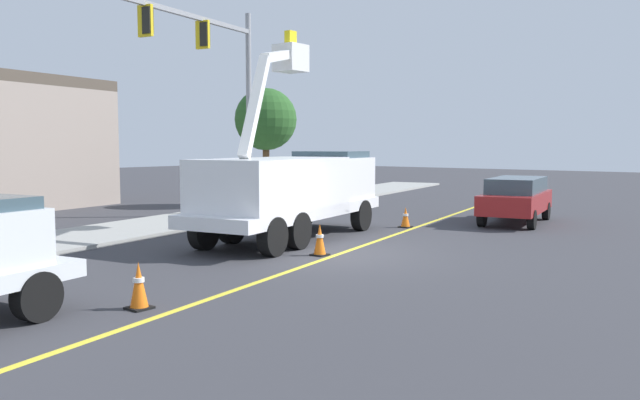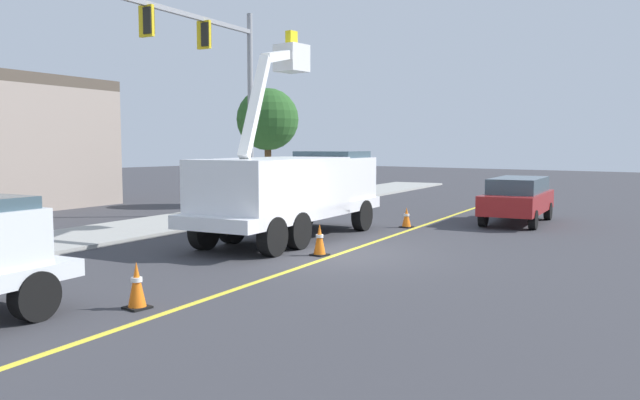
{
  "view_description": "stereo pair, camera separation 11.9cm",
  "coord_description": "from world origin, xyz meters",
  "px_view_note": "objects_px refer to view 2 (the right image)",
  "views": [
    {
      "loc": [
        -13.35,
        -9.86,
        2.91
      ],
      "look_at": [
        0.3,
        0.79,
        1.4
      ],
      "focal_mm": 35.61,
      "sensor_mm": 36.0,
      "label": 1
    },
    {
      "loc": [
        -13.27,
        -9.95,
        2.91
      ],
      "look_at": [
        0.3,
        0.79,
        1.4
      ],
      "focal_mm": 35.61,
      "sensor_mm": 36.0,
      "label": 2
    }
  ],
  "objects_px": {
    "utility_bucket_truck": "(293,187)",
    "passing_minivan": "(518,197)",
    "traffic_cone_mid_rear": "(320,240)",
    "traffic_signal_mast": "(218,71)",
    "traffic_cone_mid_front": "(137,285)",
    "traffic_cone_trailing": "(407,218)"
  },
  "relations": [
    {
      "from": "passing_minivan",
      "to": "utility_bucket_truck",
      "type": "bearing_deg",
      "value": 153.79
    },
    {
      "from": "utility_bucket_truck",
      "to": "traffic_signal_mast",
      "type": "height_order",
      "value": "traffic_signal_mast"
    },
    {
      "from": "traffic_signal_mast",
      "to": "utility_bucket_truck",
      "type": "bearing_deg",
      "value": -107.74
    },
    {
      "from": "utility_bucket_truck",
      "to": "passing_minivan",
      "type": "height_order",
      "value": "utility_bucket_truck"
    },
    {
      "from": "passing_minivan",
      "to": "traffic_cone_mid_rear",
      "type": "relative_size",
      "value": 6.07
    },
    {
      "from": "traffic_signal_mast",
      "to": "traffic_cone_mid_front",
      "type": "bearing_deg",
      "value": -139.23
    },
    {
      "from": "utility_bucket_truck",
      "to": "passing_minivan",
      "type": "bearing_deg",
      "value": -26.21
    },
    {
      "from": "traffic_cone_mid_front",
      "to": "traffic_cone_trailing",
      "type": "xyz_separation_m",
      "value": [
        12.62,
        1.95,
        -0.07
      ]
    },
    {
      "from": "traffic_cone_mid_rear",
      "to": "traffic_signal_mast",
      "type": "bearing_deg",
      "value": 65.25
    },
    {
      "from": "utility_bucket_truck",
      "to": "traffic_cone_mid_front",
      "type": "relative_size",
      "value": 10.01
    },
    {
      "from": "traffic_cone_mid_front",
      "to": "traffic_signal_mast",
      "type": "bearing_deg",
      "value": 40.77
    },
    {
      "from": "traffic_cone_mid_rear",
      "to": "traffic_cone_trailing",
      "type": "xyz_separation_m",
      "value": [
        6.34,
        1.12,
        -0.06
      ]
    },
    {
      "from": "traffic_cone_trailing",
      "to": "traffic_signal_mast",
      "type": "height_order",
      "value": "traffic_signal_mast"
    },
    {
      "from": "utility_bucket_truck",
      "to": "passing_minivan",
      "type": "distance_m",
      "value": 9.1
    },
    {
      "from": "traffic_cone_mid_front",
      "to": "traffic_cone_mid_rear",
      "type": "bearing_deg",
      "value": 7.53
    },
    {
      "from": "utility_bucket_truck",
      "to": "traffic_cone_trailing",
      "type": "distance_m",
      "value": 4.84
    },
    {
      "from": "traffic_cone_mid_front",
      "to": "traffic_signal_mast",
      "type": "relative_size",
      "value": 0.1
    },
    {
      "from": "traffic_cone_trailing",
      "to": "utility_bucket_truck",
      "type": "bearing_deg",
      "value": 162.15
    },
    {
      "from": "traffic_signal_mast",
      "to": "traffic_cone_trailing",
      "type": "bearing_deg",
      "value": -66.42
    },
    {
      "from": "traffic_cone_trailing",
      "to": "traffic_signal_mast",
      "type": "relative_size",
      "value": 0.09
    },
    {
      "from": "utility_bucket_truck",
      "to": "traffic_signal_mast",
      "type": "xyz_separation_m",
      "value": [
        1.62,
        5.06,
        4.04
      ]
    },
    {
      "from": "passing_minivan",
      "to": "traffic_cone_trailing",
      "type": "height_order",
      "value": "passing_minivan"
    }
  ]
}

